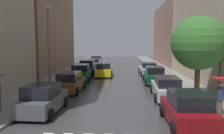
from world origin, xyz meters
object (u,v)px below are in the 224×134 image
parked_car_left_nearest (43,99)px  parked_car_right_fourth (148,69)px  parked_car_left_third (81,73)px  street_tree_right (199,43)px  pedestrian_foreground (221,89)px  parked_car_right_nearest (188,110)px  parked_car_right_second (166,88)px  parked_car_right_third (154,75)px  parked_car_left_fifth (94,64)px  parked_car_left_sixth (96,61)px  parked_car_left_second (70,82)px  lamp_post_left (49,41)px  parked_car_left_fourth (88,67)px  taxi_midroad (104,70)px

parked_car_left_nearest → parked_car_right_fourth: bearing=-23.2°
parked_car_left_third → parked_car_right_fourth: 9.19m
street_tree_right → pedestrian_foreground: bearing=-92.2°
parked_car_right_nearest → parked_car_right_second: parked_car_right_nearest is taller
parked_car_left_third → parked_car_right_nearest: (7.54, -13.06, -0.04)m
parked_car_right_nearest → street_tree_right: (2.19, 5.50, 3.24)m
parked_car_left_third → parked_car_right_third: 7.66m
parked_car_left_fifth → parked_car_left_sixth: size_ratio=0.95×
parked_car_right_nearest → parked_car_right_fourth: size_ratio=0.89×
parked_car_left_second → pedestrian_foreground: size_ratio=2.21×
parked_car_left_fifth → lamp_post_left: bearing=172.0°
parked_car_left_fourth → parked_car_right_nearest: bearing=-156.5°
parked_car_left_third → lamp_post_left: 6.25m
pedestrian_foreground → lamp_post_left: 13.62m
parked_car_left_nearest → parked_car_right_nearest: bearing=-99.9°
parked_car_right_second → parked_car_left_fourth: bearing=32.8°
parked_car_left_fifth → parked_car_right_third: parked_car_right_third is taller
parked_car_left_sixth → parked_car_right_third: 20.06m
parked_car_right_second → parked_car_right_fourth: 12.33m
parked_car_left_fourth → parked_car_right_fourth: 7.80m
taxi_midroad → pedestrian_foreground: bearing=-156.1°
parked_car_right_fourth → taxi_midroad: 5.74m
parked_car_left_third → taxi_midroad: (2.15, 3.53, -0.06)m
parked_car_right_third → lamp_post_left: lamp_post_left is taller
parked_car_right_nearest → pedestrian_foreground: pedestrian_foreground is taller
parked_car_left_fifth → parked_car_right_second: 20.46m
parked_car_right_nearest → parked_car_left_fourth: bearing=21.3°
parked_car_left_nearest → parked_car_left_fourth: size_ratio=0.95×
parked_car_right_third → parked_car_left_sixth: bearing=24.5°
parked_car_left_third → parked_car_left_sixth: 17.36m
parked_car_left_fourth → taxi_midroad: 3.11m
parked_car_left_fourth → parked_car_left_sixth: parked_car_left_fourth is taller
lamp_post_left → parked_car_right_fourth: bearing=46.4°
pedestrian_foreground → parked_car_left_nearest: bearing=-168.8°
parked_car_right_nearest → parked_car_right_third: parked_car_right_third is taller
parked_car_left_third → parked_car_right_second: parked_car_left_third is taller
parked_car_left_nearest → parked_car_right_nearest: parked_car_left_nearest is taller
parked_car_left_third → parked_car_left_fourth: parked_car_left_fourth is taller
parked_car_left_second → parked_car_right_nearest: bearing=-133.3°
pedestrian_foreground → parked_car_left_fifth: bearing=126.9°
parked_car_left_nearest → parked_car_right_third: size_ratio=0.92×
parked_car_right_nearest → taxi_midroad: bearing=17.1°
parked_car_left_fourth → taxi_midroad: same height
parked_car_right_second → pedestrian_foreground: pedestrian_foreground is taller
taxi_midroad → lamp_post_left: 9.97m
parked_car_right_fourth → taxi_midroad: bearing=104.7°
parked_car_right_nearest → parked_car_right_second: 5.77m
parked_car_left_fourth → street_tree_right: bearing=-142.1°
parked_car_left_nearest → parked_car_left_fifth: (0.27, 23.01, -0.04)m
parked_car_left_nearest → pedestrian_foreground: pedestrian_foreground is taller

